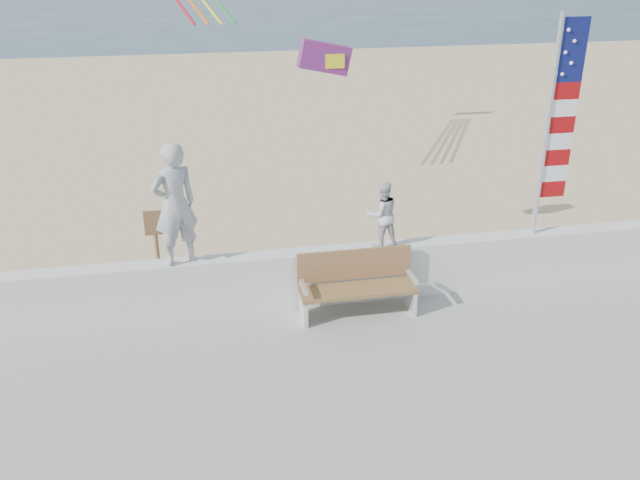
% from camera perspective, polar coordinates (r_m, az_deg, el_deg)
% --- Properties ---
extents(ground, '(220.00, 220.00, 0.00)m').
position_cam_1_polar(ground, '(9.41, 0.92, -12.09)').
color(ground, '#2B4556').
rests_on(ground, ground).
extents(sand, '(90.00, 40.00, 0.08)m').
position_cam_1_polar(sand, '(17.40, -5.22, 5.54)').
color(sand, '#C6B384').
rests_on(sand, ground).
extents(seawall, '(30.00, 0.35, 0.90)m').
position_cam_1_polar(seawall, '(10.75, -1.25, -3.16)').
color(seawall, silver).
rests_on(seawall, boardwalk).
extents(adult, '(0.80, 0.68, 1.86)m').
position_cam_1_polar(adult, '(10.07, -12.15, 2.93)').
color(adult, '#A09FA5').
rests_on(adult, seawall).
extents(child, '(0.58, 0.49, 1.07)m').
position_cam_1_polar(child, '(10.60, 5.26, 2.17)').
color(child, silver).
rests_on(child, seawall).
extents(bench, '(1.80, 0.57, 1.00)m').
position_cam_1_polar(bench, '(10.46, 3.09, -3.64)').
color(bench, olive).
rests_on(bench, boardwalk).
extents(flag, '(0.50, 0.08, 3.50)m').
position_cam_1_polar(flag, '(11.23, 19.24, 9.60)').
color(flag, silver).
rests_on(flag, seawall).
extents(parafoil_kite, '(0.89, 0.27, 0.60)m').
position_cam_1_polar(parafoil_kite, '(11.13, 0.50, 15.10)').
color(parafoil_kite, red).
rests_on(parafoil_kite, ground).
extents(sign, '(0.32, 0.07, 1.46)m').
position_cam_1_polar(sign, '(11.46, -13.61, -0.34)').
color(sign, olive).
rests_on(sign, sand).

